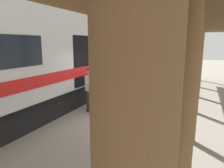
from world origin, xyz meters
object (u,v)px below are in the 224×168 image
object	(u,v)px
porter_by_door	(91,88)
luggage_cart	(129,107)
suitcase_tan_vintage	(117,106)
suitcase_burgundy_valise	(137,104)
suitcase_brown_leather	(118,99)
porter_in_overalls	(106,88)
train_car	(51,57)
suitcase_yellow_case	(132,109)
suitcase_red_plastic	(122,102)
suitcase_gray_aluminum	(136,99)
baggage_tug	(172,71)
suitcase_navy_fabric	(141,101)
suitcase_orange_carryall	(127,98)

from	to	relation	value
porter_by_door	luggage_cart	bearing A→B (deg)	-164.59
suitcase_tan_vintage	suitcase_burgundy_valise	distance (m)	0.79
suitcase_brown_leather	porter_in_overalls	distance (m)	0.80
porter_by_door	suitcase_tan_vintage	bearing A→B (deg)	172.95
train_car	porter_by_door	bearing A→B (deg)	175.82
train_car	porter_in_overalls	world-z (taller)	train_car
suitcase_brown_leather	porter_by_door	world-z (taller)	porter_by_door
suitcase_brown_leather	porter_in_overalls	world-z (taller)	porter_in_overalls
suitcase_yellow_case	suitcase_tan_vintage	xyz separation A→B (m)	(0.57, 0.00, 0.04)
suitcase_red_plastic	suitcase_burgundy_valise	size ratio (longest dim) A/B	0.90
luggage_cart	suitcase_brown_leather	distance (m)	0.72
suitcase_gray_aluminum	train_car	bearing A→B (deg)	4.04
train_car	baggage_tug	size ratio (longest dim) A/B	9.59
suitcase_red_plastic	suitcase_burgundy_valise	distance (m)	0.57
suitcase_navy_fabric	suitcase_red_plastic	size ratio (longest dim) A/B	1.02
suitcase_yellow_case	suitcase_burgundy_valise	xyz separation A→B (m)	(0.00, -0.55, 0.02)
suitcase_tan_vintage	porter_by_door	xyz separation A→B (m)	(1.18, -0.15, 0.52)
luggage_cart	baggage_tug	xyz separation A→B (m)	(-0.44, -8.28, 0.39)
train_car	suitcase_burgundy_valise	size ratio (longest dim) A/B	28.91
luggage_cart	suitcase_burgundy_valise	bearing A→B (deg)	180.00
suitcase_orange_carryall	suitcase_burgundy_valise	distance (m)	0.79
suitcase_yellow_case	suitcase_orange_carryall	xyz separation A→B (m)	(0.57, -1.10, 0.05)
suitcase_brown_leather	suitcase_tan_vintage	bearing A→B (deg)	83.91
suitcase_brown_leather	porter_in_overalls	xyz separation A→B (m)	(0.64, -0.38, 0.28)
suitcase_tan_vintage	porter_in_overalls	world-z (taller)	porter_in_overalls
train_car	porter_in_overalls	bearing A→B (deg)	-177.06
suitcase_brown_leather	suitcase_orange_carryall	bearing A→B (deg)	-89.80
suitcase_yellow_case	baggage_tug	xyz separation A→B (m)	(-0.15, -8.83, 0.26)
suitcase_red_plastic	suitcase_orange_carryall	bearing A→B (deg)	-90.00
porter_in_overalls	porter_by_door	size ratio (longest dim) A/B	1.00
porter_by_door	baggage_tug	bearing A→B (deg)	-102.36
suitcase_red_plastic	train_car	bearing A→B (deg)	4.73
suitcase_brown_leather	baggage_tug	bearing A→B (deg)	-94.67
suitcase_red_plastic	suitcase_yellow_case	world-z (taller)	suitcase_red_plastic
suitcase_tan_vintage	suitcase_brown_leather	xyz separation A→B (m)	(-0.00, -0.03, 0.24)
suitcase_burgundy_valise	suitcase_brown_leather	bearing A→B (deg)	42.34
porter_in_overalls	suitcase_burgundy_valise	bearing A→B (deg)	-173.77
suitcase_red_plastic	porter_in_overalls	size ratio (longest dim) A/B	0.34
porter_by_door	suitcase_burgundy_valise	bearing A→B (deg)	-167.01
luggage_cart	porter_in_overalls	xyz separation A→B (m)	(0.92, 0.13, 0.69)
suitcase_gray_aluminum	porter_in_overalls	world-z (taller)	porter_in_overalls
porter_in_overalls	baggage_tug	distance (m)	8.53
suitcase_navy_fabric	suitcase_tan_vintage	distance (m)	1.24
suitcase_tan_vintage	baggage_tug	xyz separation A→B (m)	(-0.72, -8.83, 0.22)
suitcase_tan_vintage	suitcase_orange_carryall	world-z (taller)	suitcase_orange_carryall
train_car	suitcase_brown_leather	size ratio (longest dim) A/B	38.96
baggage_tug	porter_in_overalls	bearing A→B (deg)	80.84
suitcase_burgundy_valise	suitcase_gray_aluminum	world-z (taller)	suitcase_gray_aluminum
suitcase_navy_fabric	suitcase_orange_carryall	distance (m)	0.57
train_car	suitcase_burgundy_valise	distance (m)	4.08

